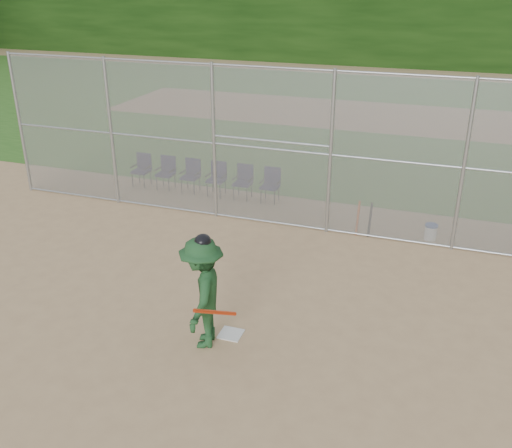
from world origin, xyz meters
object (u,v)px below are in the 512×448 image
(home_plate, at_px, (231,334))
(water_cooler, at_px, (431,232))
(batter_at_plate, at_px, (203,292))
(chair_0, at_px, (141,170))

(home_plate, xyz_separation_m, water_cooler, (3.12, 5.32, 0.19))
(home_plate, relative_size, water_cooler, 1.03)
(batter_at_plate, relative_size, chair_0, 2.19)
(water_cooler, height_order, chair_0, chair_0)
(batter_at_plate, xyz_separation_m, chair_0, (-5.09, 6.76, -0.54))
(batter_at_plate, height_order, chair_0, batter_at_plate)
(water_cooler, bearing_deg, chair_0, 172.89)
(batter_at_plate, bearing_deg, chair_0, 126.98)
(home_plate, xyz_separation_m, chair_0, (-5.44, 6.38, 0.47))
(batter_at_plate, distance_m, chair_0, 8.48)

